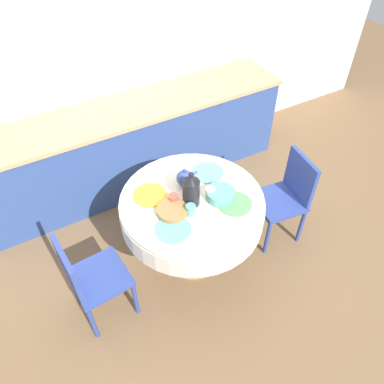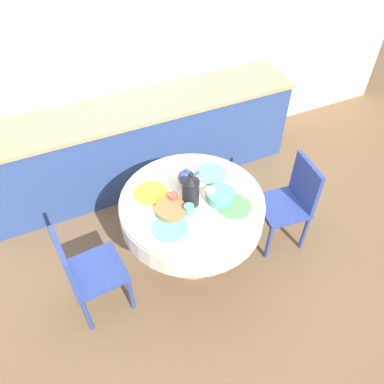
# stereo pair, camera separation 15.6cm
# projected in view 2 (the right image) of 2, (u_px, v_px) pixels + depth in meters

# --- Properties ---
(ground_plane) EXTENTS (12.00, 12.00, 0.00)m
(ground_plane) POSITION_uv_depth(u_px,v_px,m) (192.00, 259.00, 3.40)
(ground_plane) COLOR brown
(wall_back) EXTENTS (7.00, 0.05, 2.60)m
(wall_back) POSITION_uv_depth(u_px,v_px,m) (121.00, 51.00, 3.51)
(wall_back) COLOR silver
(wall_back) RESTS_ON ground_plane
(kitchen_counter) EXTENTS (3.24, 0.64, 0.91)m
(kitchen_counter) POSITION_uv_depth(u_px,v_px,m) (141.00, 143.00, 3.89)
(kitchen_counter) COLOR #2D4784
(kitchen_counter) RESTS_ON ground_plane
(dining_table) EXTENTS (1.13, 1.13, 0.78)m
(dining_table) POSITION_uv_depth(u_px,v_px,m) (192.00, 211.00, 2.95)
(dining_table) COLOR tan
(dining_table) RESTS_ON ground_plane
(chair_left) EXTENTS (0.45, 0.45, 0.87)m
(chair_left) POSITION_uv_depth(u_px,v_px,m) (290.00, 200.00, 3.26)
(chair_left) COLOR #2D428E
(chair_left) RESTS_ON ground_plane
(chair_right) EXTENTS (0.43, 0.43, 0.87)m
(chair_right) POSITION_uv_depth(u_px,v_px,m) (85.00, 271.00, 2.74)
(chair_right) COLOR #2D428E
(chair_right) RESTS_ON ground_plane
(plate_near_left) EXTENTS (0.26, 0.26, 0.01)m
(plate_near_left) POSITION_uv_depth(u_px,v_px,m) (170.00, 228.00, 2.65)
(plate_near_left) COLOR #60BCB7
(plate_near_left) RESTS_ON dining_table
(cup_near_left) EXTENTS (0.08, 0.08, 0.08)m
(cup_near_left) POSITION_uv_depth(u_px,v_px,m) (189.00, 210.00, 2.73)
(cup_near_left) COLOR #5BA39E
(cup_near_left) RESTS_ON dining_table
(plate_near_right) EXTENTS (0.26, 0.26, 0.01)m
(plate_near_right) POSITION_uv_depth(u_px,v_px,m) (234.00, 206.00, 2.80)
(plate_near_right) COLOR #5BA85B
(plate_near_right) RESTS_ON dining_table
(cup_near_right) EXTENTS (0.08, 0.08, 0.08)m
(cup_near_right) POSITION_uv_depth(u_px,v_px,m) (211.00, 194.00, 2.85)
(cup_near_right) COLOR white
(cup_near_right) RESTS_ON dining_table
(plate_far_left) EXTENTS (0.26, 0.26, 0.01)m
(plate_far_left) POSITION_uv_depth(u_px,v_px,m) (151.00, 193.00, 2.90)
(plate_far_left) COLOR yellow
(plate_far_left) RESTS_ON dining_table
(cup_far_left) EXTENTS (0.08, 0.08, 0.08)m
(cup_far_left) POSITION_uv_depth(u_px,v_px,m) (173.00, 198.00, 2.81)
(cup_far_left) COLOR #CC4C3D
(cup_far_left) RESTS_ON dining_table
(plate_far_right) EXTENTS (0.26, 0.26, 0.01)m
(plate_far_right) POSITION_uv_depth(u_px,v_px,m) (210.00, 173.00, 3.06)
(plate_far_right) COLOR #60BCB7
(plate_far_right) RESTS_ON dining_table
(cup_far_right) EXTENTS (0.08, 0.08, 0.08)m
(cup_far_right) POSITION_uv_depth(u_px,v_px,m) (195.00, 183.00, 2.93)
(cup_far_right) COLOR #CC4C3D
(cup_far_right) RESTS_ON dining_table
(coffee_carafe) EXTENTS (0.13, 0.13, 0.31)m
(coffee_carafe) POSITION_uv_depth(u_px,v_px,m) (191.00, 190.00, 2.74)
(coffee_carafe) COLOR black
(coffee_carafe) RESTS_ON dining_table
(teapot) EXTENTS (0.18, 0.13, 0.17)m
(teapot) POSITION_uv_depth(u_px,v_px,m) (186.00, 178.00, 2.92)
(teapot) COLOR #33478E
(teapot) RESTS_ON dining_table
(bread_basket) EXTENTS (0.23, 0.23, 0.05)m
(bread_basket) POSITION_uv_depth(u_px,v_px,m) (171.00, 210.00, 2.74)
(bread_basket) COLOR olive
(bread_basket) RESTS_ON dining_table
(fruit_bowl) EXTENTS (0.22, 0.22, 0.08)m
(fruit_bowl) POSITION_uv_depth(u_px,v_px,m) (221.00, 196.00, 2.83)
(fruit_bowl) COLOR #569993
(fruit_bowl) RESTS_ON dining_table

